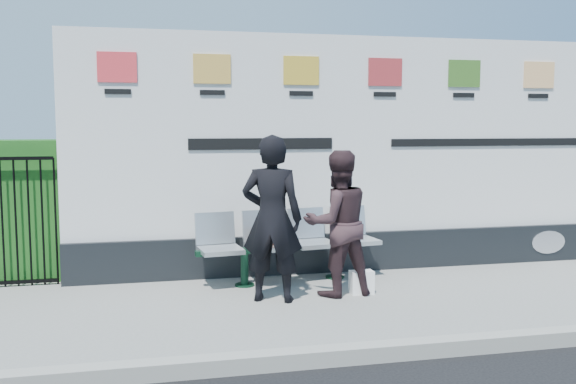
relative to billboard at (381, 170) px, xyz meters
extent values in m
cube|color=gray|center=(-0.50, -1.35, -1.36)|extent=(14.00, 3.00, 0.12)
cube|color=gray|center=(-0.50, -2.85, -1.35)|extent=(14.00, 0.18, 0.14)
cube|color=black|center=(0.00, 0.00, -1.05)|extent=(8.00, 0.30, 0.50)
cube|color=silver|center=(0.00, 0.00, 0.45)|extent=(8.00, 0.14, 2.50)
imported|color=black|center=(-1.70, -1.25, -0.41)|extent=(0.76, 0.63, 1.79)
imported|color=#332125|center=(-0.95, -1.17, -0.50)|extent=(0.85, 0.70, 1.61)
cube|color=black|center=(-1.61, -0.53, -0.72)|extent=(0.28, 0.18, 0.21)
cube|color=white|center=(-0.67, -1.19, -1.17)|extent=(0.26, 0.16, 0.26)
camera|label=1|loc=(-3.02, -7.87, 0.60)|focal=40.00mm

